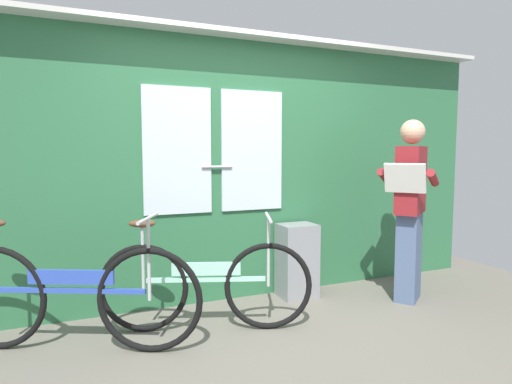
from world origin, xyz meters
The scene contains 6 objects.
ground_plane centered at (0.00, 0.00, -0.02)m, with size 6.44×3.82×0.04m, color #666056.
train_door_wall centered at (-0.01, 1.10, 1.26)m, with size 5.44×0.28×2.42m.
bicycle_near_door centered at (-1.45, 0.49, 0.39)m, with size 1.65×0.85×0.94m.
bicycle_leaning_behind centered at (-0.49, 0.46, 0.36)m, with size 1.55×0.68×0.89m.
passenger_reading_newspaper centered at (1.44, 0.39, 0.88)m, with size 0.62×0.59×1.66m.
trash_bin_by_wall centered at (0.54, 0.89, 0.35)m, with size 0.34×0.28×0.69m, color gray.
Camera 1 is at (-1.44, -2.72, 1.37)m, focal length 30.92 mm.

